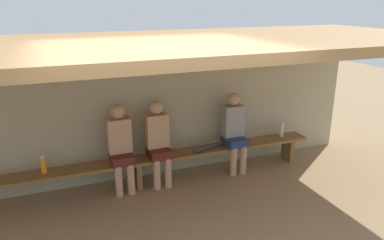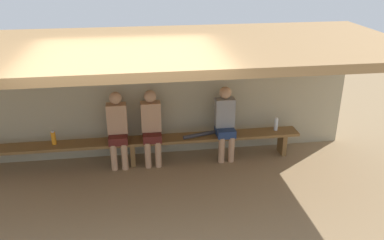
{
  "view_description": "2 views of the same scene",
  "coord_description": "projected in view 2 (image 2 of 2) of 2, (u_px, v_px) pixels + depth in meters",
  "views": [
    {
      "loc": [
        -1.11,
        -3.59,
        2.79
      ],
      "look_at": [
        0.77,
        1.22,
        1.1
      ],
      "focal_mm": 34.86,
      "sensor_mm": 36.0,
      "label": 1
    },
    {
      "loc": [
        0.12,
        -4.87,
        3.53
      ],
      "look_at": [
        1.04,
        1.42,
        0.83
      ],
      "focal_mm": 37.8,
      "sensor_mm": 36.0,
      "label": 2
    }
  ],
  "objects": [
    {
      "name": "player_rightmost",
      "position": [
        151.0,
        125.0,
        6.98
      ],
      "size": [
        0.34,
        0.42,
        1.34
      ],
      "color": "#591E19",
      "rests_on": "ground"
    },
    {
      "name": "player_in_white",
      "position": [
        225.0,
        120.0,
        7.15
      ],
      "size": [
        0.34,
        0.42,
        1.34
      ],
      "color": "navy",
      "rests_on": "ground"
    },
    {
      "name": "bench",
      "position": [
        132.0,
        144.0,
        7.06
      ],
      "size": [
        6.0,
        0.36,
        0.46
      ],
      "color": "brown",
      "rests_on": "ground"
    },
    {
      "name": "baseball_bat",
      "position": [
        204.0,
        134.0,
        7.19
      ],
      "size": [
        0.76,
        0.27,
        0.07
      ],
      "primitive_type": "cylinder",
      "rotation": [
        0.0,
        1.57,
        0.27
      ],
      "color": "#333338",
      "rests_on": "bench"
    },
    {
      "name": "dugout_roof",
      "position": [
        125.0,
        49.0,
        5.55
      ],
      "size": [
        8.0,
        2.8,
        0.12
      ],
      "primitive_type": "cube",
      "color": "#9E7547",
      "rests_on": "back_wall"
    },
    {
      "name": "player_with_sunglasses",
      "position": [
        117.0,
        127.0,
        6.9
      ],
      "size": [
        0.34,
        0.42,
        1.34
      ],
      "color": "#591E19",
      "rests_on": "ground"
    },
    {
      "name": "ground_plane",
      "position": [
        135.0,
        215.0,
        5.8
      ],
      "size": [
        24.0,
        24.0,
        0.0
      ],
      "primitive_type": "plane",
      "color": "#937754"
    },
    {
      "name": "water_bottle_blue",
      "position": [
        54.0,
        138.0,
        6.84
      ],
      "size": [
        0.08,
        0.08,
        0.25
      ],
      "color": "orange",
      "rests_on": "bench"
    },
    {
      "name": "water_bottle_green",
      "position": [
        276.0,
        124.0,
        7.37
      ],
      "size": [
        0.07,
        0.07,
        0.25
      ],
      "color": "silver",
      "rests_on": "bench"
    },
    {
      "name": "back_wall",
      "position": [
        130.0,
        97.0,
        7.19
      ],
      "size": [
        8.0,
        0.2,
        2.2
      ],
      "primitive_type": "cube",
      "color": "tan",
      "rests_on": "ground"
    }
  ]
}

